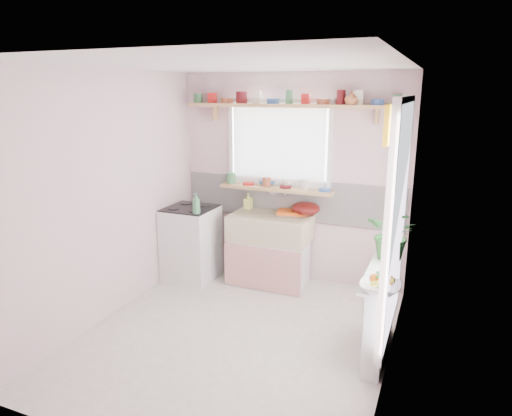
% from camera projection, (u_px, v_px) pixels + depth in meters
% --- Properties ---
extents(room, '(3.20, 3.20, 3.20)m').
position_uv_depth(room, '(331.00, 185.00, 4.58)').
color(room, silver).
rests_on(room, ground).
extents(sink_unit, '(0.95, 0.65, 1.11)m').
position_uv_depth(sink_unit, '(270.00, 249.00, 5.50)').
color(sink_unit, white).
rests_on(sink_unit, ground).
extents(cooker, '(0.58, 0.58, 0.93)m').
position_uv_depth(cooker, '(191.00, 243.00, 5.63)').
color(cooker, white).
rests_on(cooker, ground).
extents(radiator_ledge, '(0.22, 0.95, 0.78)m').
position_uv_depth(radiator_ledge, '(380.00, 313.00, 3.99)').
color(radiator_ledge, white).
rests_on(radiator_ledge, ground).
extents(windowsill, '(1.40, 0.22, 0.04)m').
position_uv_depth(windowsill, '(276.00, 189.00, 5.49)').
color(windowsill, tan).
rests_on(windowsill, room).
extents(pine_shelf, '(2.52, 0.24, 0.04)m').
position_uv_depth(pine_shelf, '(289.00, 106.00, 5.18)').
color(pine_shelf, tan).
rests_on(pine_shelf, room).
extents(shelf_crockery, '(2.47, 0.11, 0.12)m').
position_uv_depth(shelf_crockery, '(288.00, 99.00, 5.17)').
color(shelf_crockery, '#3F7F4C').
rests_on(shelf_crockery, pine_shelf).
extents(sill_crockery, '(1.35, 0.11, 0.12)m').
position_uv_depth(sill_crockery, '(272.00, 182.00, 5.49)').
color(sill_crockery, '#3F7F4C').
rests_on(sill_crockery, windowsill).
extents(dish_tray, '(0.41, 0.34, 0.04)m').
position_uv_depth(dish_tray, '(293.00, 212.00, 5.50)').
color(dish_tray, orange).
rests_on(dish_tray, sink_unit).
extents(colander, '(0.44, 0.44, 0.15)m').
position_uv_depth(colander, '(306.00, 208.00, 5.42)').
color(colander, '#57110E').
rests_on(colander, sink_unit).
extents(jade_plant, '(0.54, 0.50, 0.49)m').
position_uv_depth(jade_plant, '(394.00, 234.00, 4.15)').
color(jade_plant, '#2B6B2C').
rests_on(jade_plant, radiator_ledge).
extents(fruit_bowl, '(0.32, 0.32, 0.08)m').
position_uv_depth(fruit_bowl, '(380.00, 288.00, 3.52)').
color(fruit_bowl, silver).
rests_on(fruit_bowl, radiator_ledge).
extents(herb_pot, '(0.11, 0.09, 0.19)m').
position_uv_depth(herb_pot, '(381.00, 281.00, 3.51)').
color(herb_pot, '#2E6227').
rests_on(herb_pot, radiator_ledge).
extents(soap_bottle_sink, '(0.09, 0.09, 0.20)m').
position_uv_depth(soap_bottle_sink, '(248.00, 201.00, 5.69)').
color(soap_bottle_sink, '#D3DA60').
rests_on(soap_bottle_sink, sink_unit).
extents(sill_cup, '(0.13, 0.13, 0.10)m').
position_uv_depth(sill_cup, '(287.00, 183.00, 5.48)').
color(sill_cup, silver).
rests_on(sill_cup, windowsill).
extents(sill_bowl, '(0.26, 0.26, 0.06)m').
position_uv_depth(sill_bowl, '(267.00, 183.00, 5.58)').
color(sill_bowl, '#3260A3').
rests_on(sill_bowl, windowsill).
extents(shelf_vase, '(0.17, 0.17, 0.15)m').
position_uv_depth(shelf_vase, '(351.00, 98.00, 4.83)').
color(shelf_vase, '#A85C33').
rests_on(shelf_vase, pine_shelf).
extents(cooker_bottle, '(0.10, 0.10, 0.24)m').
position_uv_depth(cooker_bottle, '(196.00, 203.00, 5.21)').
color(cooker_bottle, '#458B59').
rests_on(cooker_bottle, cooker).
extents(fruit, '(0.20, 0.14, 0.10)m').
position_uv_depth(fruit, '(382.00, 280.00, 3.51)').
color(fruit, orange).
rests_on(fruit, fruit_bowl).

